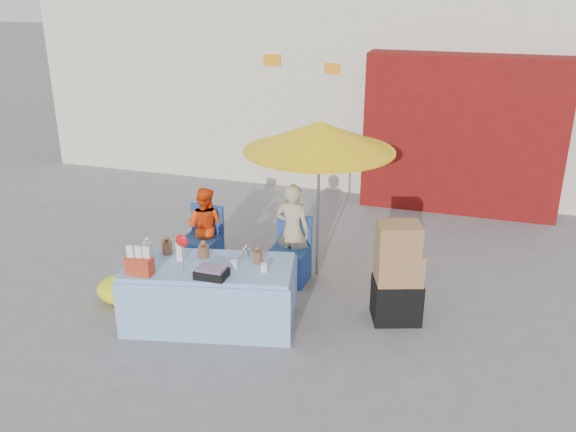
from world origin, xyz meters
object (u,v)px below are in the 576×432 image
(market_table, at_px, (209,293))
(chair_left, at_px, (202,251))
(box_stack, at_px, (398,276))
(vendor_orange, at_px, (205,226))
(umbrella, at_px, (319,137))
(chair_right, at_px, (289,263))
(vendor_beige, at_px, (292,231))

(market_table, xyz_separation_m, chair_left, (-0.70, 1.27, -0.12))
(box_stack, bearing_deg, vendor_orange, 165.84)
(vendor_orange, relative_size, umbrella, 0.53)
(umbrella, distance_m, box_stack, 1.96)
(chair_right, xyz_separation_m, box_stack, (1.47, -0.55, 0.30))
(market_table, xyz_separation_m, umbrella, (0.85, 1.56, 1.51))
(chair_left, height_order, chair_right, same)
(vendor_beige, distance_m, umbrella, 1.29)
(vendor_orange, xyz_separation_m, umbrella, (1.55, 0.15, 1.33))
(vendor_orange, height_order, umbrella, umbrella)
(chair_left, bearing_deg, box_stack, -9.77)
(chair_left, bearing_deg, vendor_orange, 91.91)
(market_table, xyz_separation_m, vendor_beige, (0.55, 1.41, 0.27))
(chair_right, bearing_deg, chair_left, -178.29)
(chair_right, height_order, vendor_beige, vendor_beige)
(vendor_orange, distance_m, umbrella, 2.05)
(market_table, relative_size, vendor_beige, 1.59)
(chair_left, bearing_deg, chair_right, 1.71)
(vendor_orange, bearing_deg, vendor_beige, -178.29)
(vendor_beige, bearing_deg, chair_left, 7.84)
(chair_left, height_order, vendor_beige, vendor_beige)
(umbrella, relative_size, box_stack, 1.73)
(vendor_beige, bearing_deg, vendor_orange, 1.71)
(market_table, xyz_separation_m, vendor_orange, (-0.70, 1.41, 0.18))
(market_table, bearing_deg, box_stack, 7.24)
(vendor_beige, height_order, box_stack, vendor_beige)
(chair_right, relative_size, umbrella, 0.41)
(market_table, height_order, umbrella, umbrella)
(market_table, relative_size, umbrella, 0.99)
(market_table, distance_m, vendor_beige, 1.54)
(chair_right, relative_size, vendor_orange, 0.76)
(chair_left, relative_size, vendor_orange, 0.76)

